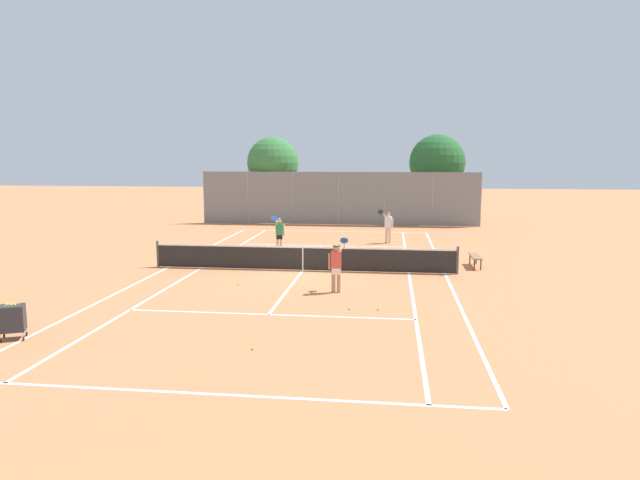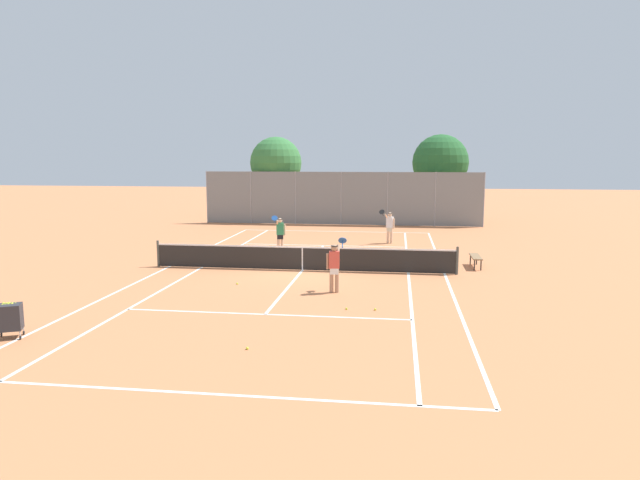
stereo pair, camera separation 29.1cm
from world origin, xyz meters
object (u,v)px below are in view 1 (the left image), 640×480
loose_tennis_ball_4 (238,284)px  tree_behind_right (436,164)px  ball_cart (12,318)px  loose_tennis_ball_0 (378,309)px  loose_tennis_ball_1 (350,309)px  loose_tennis_ball_3 (394,253)px  player_far_right (388,225)px  player_far_left (279,233)px  player_near_side (336,265)px  loose_tennis_ball_5 (398,260)px  courtside_bench (475,257)px  tennis_net (303,258)px  tree_behind_left (272,164)px  loose_tennis_ball_2 (253,349)px

loose_tennis_ball_4 → tree_behind_right: (8.30, 20.95, 3.90)m
ball_cart → loose_tennis_ball_0: size_ratio=14.58×
loose_tennis_ball_1 → loose_tennis_ball_3: bearing=82.5°
ball_cart → player_far_right: bearing=61.9°
player_far_left → player_far_right: bearing=34.5°
player_near_side → player_far_left: same height
loose_tennis_ball_5 → courtside_bench: bearing=-16.3°
tennis_net → ball_cart: size_ratio=12.47×
player_far_right → loose_tennis_ball_1: size_ratio=26.88×
player_far_right → courtside_bench: (3.55, -6.04, -0.52)m
tree_behind_left → loose_tennis_ball_1: bearing=-72.9°
player_far_left → loose_tennis_ball_0: size_ratio=26.88×
player_far_right → loose_tennis_ball_5: player_far_right is taller
loose_tennis_ball_5 → loose_tennis_ball_2: bearing=-106.4°
player_far_left → loose_tennis_ball_3: size_ratio=26.88×
player_far_right → loose_tennis_ball_0: bearing=-90.9°
loose_tennis_ball_2 → loose_tennis_ball_1: bearing=62.4°
tennis_net → loose_tennis_ball_3: 5.73m
loose_tennis_ball_5 → tree_behind_right: tree_behind_right is taller
player_far_left → tree_behind_left: tree_behind_left is taller
player_far_left → loose_tennis_ball_2: size_ratio=26.88×
player_far_right → loose_tennis_ball_1: player_far_right is taller
loose_tennis_ball_0 → tree_behind_left: 24.42m
loose_tennis_ball_1 → courtside_bench: bearing=57.2°
loose_tennis_ball_0 → loose_tennis_ball_5: 8.03m
courtside_bench → loose_tennis_ball_3: bearing=138.4°
player_far_right → loose_tennis_ball_1: (-1.04, -13.18, -0.89)m
tennis_net → loose_tennis_ball_1: 6.04m
tree_behind_right → loose_tennis_ball_0: bearing=-98.1°
ball_cart → player_far_right: size_ratio=0.54×
player_near_side → ball_cart: bearing=-141.7°
courtside_bench → player_far_right: bearing=120.4°
player_far_right → loose_tennis_ball_3: 3.27m
player_far_right → tree_behind_left: (-8.06, 9.65, 3.02)m
tennis_net → loose_tennis_ball_0: tennis_net is taller
player_far_left → loose_tennis_ball_0: bearing=-63.5°
player_near_side → courtside_bench: (5.19, 5.04, -0.52)m
loose_tennis_ball_4 → loose_tennis_ball_2: bearing=-72.1°
loose_tennis_ball_4 → tree_behind_left: tree_behind_left is taller
loose_tennis_ball_2 → tennis_net: bearing=91.7°
loose_tennis_ball_0 → loose_tennis_ball_3: 10.02m
tennis_net → player_far_right: bearing=66.6°
loose_tennis_ball_0 → courtside_bench: (3.76, 7.10, 0.38)m
player_far_left → courtside_bench: player_far_left is taller
tree_behind_right → player_far_right: bearing=-106.7°
player_near_side → loose_tennis_ball_3: (1.91, 7.95, -0.89)m
loose_tennis_ball_3 → loose_tennis_ball_4: same height
loose_tennis_ball_0 → tree_behind_left: bearing=109.0°
player_far_right → loose_tennis_ball_5: (0.47, -5.14, -0.89)m
ball_cart → loose_tennis_ball_5: (9.50, 11.77, -0.50)m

